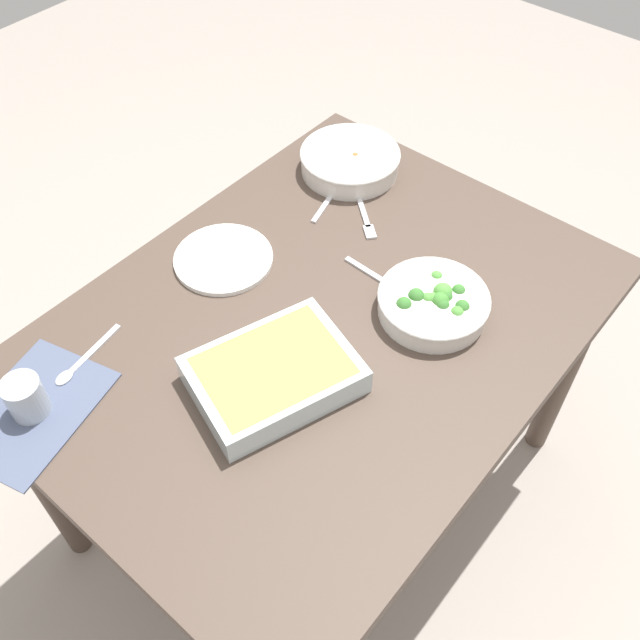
% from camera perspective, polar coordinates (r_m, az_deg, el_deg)
% --- Properties ---
extents(ground_plane, '(6.00, 6.00, 0.00)m').
position_cam_1_polar(ground_plane, '(2.09, 0.00, -13.32)').
color(ground_plane, '#9E9389').
extents(dining_table, '(1.20, 0.90, 0.74)m').
position_cam_1_polar(dining_table, '(1.54, 0.00, -2.18)').
color(dining_table, '#4C3D33').
rests_on(dining_table, ground_plane).
extents(placemat, '(0.32, 0.26, 0.00)m').
position_cam_1_polar(placemat, '(1.43, -22.03, -6.72)').
color(placemat, '#4C5670').
rests_on(placemat, dining_table).
extents(stew_bowl, '(0.25, 0.25, 0.06)m').
position_cam_1_polar(stew_bowl, '(1.81, 2.42, 12.69)').
color(stew_bowl, silver).
rests_on(stew_bowl, dining_table).
extents(broccoli_bowl, '(0.23, 0.23, 0.07)m').
position_cam_1_polar(broccoli_bowl, '(1.48, 9.08, 1.39)').
color(broccoli_bowl, silver).
rests_on(broccoli_bowl, dining_table).
extents(baking_dish, '(0.36, 0.31, 0.06)m').
position_cam_1_polar(baking_dish, '(1.34, -3.73, -4.32)').
color(baking_dish, silver).
rests_on(baking_dish, dining_table).
extents(drink_cup, '(0.07, 0.07, 0.08)m').
position_cam_1_polar(drink_cup, '(1.41, -22.46, -5.89)').
color(drink_cup, '#B2BCC6').
rests_on(drink_cup, dining_table).
extents(side_plate, '(0.22, 0.22, 0.01)m').
position_cam_1_polar(side_plate, '(1.59, -7.75, 4.88)').
color(side_plate, white).
rests_on(side_plate, dining_table).
extents(spoon_by_stew, '(0.17, 0.07, 0.01)m').
position_cam_1_polar(spoon_by_stew, '(1.75, 1.04, 10.13)').
color(spoon_by_stew, silver).
rests_on(spoon_by_stew, dining_table).
extents(spoon_by_broccoli, '(0.03, 0.18, 0.01)m').
position_cam_1_polar(spoon_by_broccoli, '(1.54, 5.22, 3.07)').
color(spoon_by_broccoli, silver).
rests_on(spoon_by_broccoli, dining_table).
extents(spoon_spare, '(0.18, 0.05, 0.01)m').
position_cam_1_polar(spoon_spare, '(1.47, -18.70, -3.30)').
color(spoon_spare, silver).
rests_on(spoon_spare, dining_table).
extents(fork_on_table, '(0.13, 0.15, 0.01)m').
position_cam_1_polar(fork_on_table, '(1.69, 3.62, 8.24)').
color(fork_on_table, silver).
rests_on(fork_on_table, dining_table).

